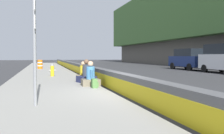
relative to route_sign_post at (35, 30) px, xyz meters
name	(u,v)px	position (x,y,z in m)	size (l,w,h in m)	color
ground_plane	(125,96)	(1.50, -3.19, -2.23)	(160.00, 160.00, 0.00)	#353538
sidewalk_strip	(53,98)	(1.50, -0.54, -2.16)	(80.00, 4.40, 0.14)	gray
jersey_barrier	(125,85)	(1.50, -3.18, -1.81)	(76.00, 0.45, 0.85)	#545456
route_sign_post	(35,30)	(0.00, 0.00, 0.00)	(0.44, 0.09, 3.60)	gray
fire_hydrant	(52,70)	(9.67, -0.85, -1.65)	(0.26, 0.46, 0.88)	gold
seated_person_foreground	(91,78)	(3.92, -2.34, -1.73)	(0.73, 0.84, 1.15)	#706651
seated_person_middle	(86,75)	(5.41, -2.42, -1.72)	(0.97, 1.05, 1.21)	#23284C
seated_person_rear	(83,74)	(6.70, -2.46, -1.76)	(0.72, 0.83, 1.07)	#706651
backpack	(95,83)	(3.15, -2.36, -1.90)	(0.32, 0.28, 0.40)	#4C7A3D
construction_barrel	(40,64)	(19.48, 0.02, -1.61)	(0.54, 0.54, 0.95)	orange
parked_car_fourth	(188,59)	(15.44, -15.41, -1.05)	(4.85, 2.18, 2.28)	navy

